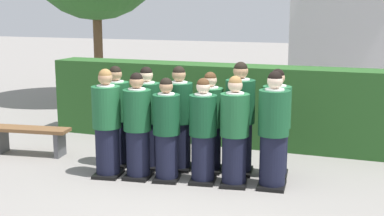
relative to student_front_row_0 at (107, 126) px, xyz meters
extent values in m
plane|color=gray|center=(1.20, 0.19, -0.78)|extent=(60.00, 60.00, 0.00)
cylinder|color=black|center=(0.00, 0.00, -0.40)|extent=(0.36, 0.36, 0.76)
cube|color=black|center=(0.00, 0.00, -0.76)|extent=(0.45, 0.52, 0.05)
cylinder|color=#1E5B33|center=(0.00, 0.00, 0.29)|extent=(0.43, 0.43, 0.62)
cylinder|color=white|center=(0.00, 0.00, 0.60)|extent=(0.26, 0.26, 0.03)
cube|color=#236038|center=(-0.03, 0.20, 0.41)|extent=(0.04, 0.02, 0.27)
sphere|color=tan|center=(0.00, 0.00, 0.72)|extent=(0.21, 0.21, 0.21)
sphere|color=olive|center=(0.00, 0.00, 0.76)|extent=(0.20, 0.20, 0.20)
cylinder|color=black|center=(0.47, 0.08, -0.41)|extent=(0.35, 0.35, 0.73)
cube|color=black|center=(0.47, 0.08, -0.76)|extent=(0.41, 0.49, 0.05)
cylinder|color=#19512D|center=(0.47, 0.08, 0.26)|extent=(0.42, 0.42, 0.61)
cylinder|color=white|center=(0.47, 0.08, 0.56)|extent=(0.26, 0.26, 0.03)
cube|color=navy|center=(0.45, 0.28, 0.38)|extent=(0.04, 0.02, 0.27)
sphere|color=tan|center=(0.47, 0.08, 0.68)|extent=(0.21, 0.21, 0.21)
sphere|color=black|center=(0.47, 0.08, 0.72)|extent=(0.19, 0.19, 0.19)
cube|color=white|center=(0.44, 0.35, 0.17)|extent=(0.15, 0.02, 0.20)
cylinder|color=black|center=(0.92, 0.13, -0.43)|extent=(0.34, 0.34, 0.71)
cube|color=black|center=(0.92, 0.13, -0.76)|extent=(0.43, 0.49, 0.05)
cylinder|color=#144728|center=(0.92, 0.13, 0.22)|extent=(0.40, 0.40, 0.58)
cylinder|color=white|center=(0.92, 0.13, 0.51)|extent=(0.25, 0.25, 0.03)
cube|color=navy|center=(0.88, 0.31, 0.33)|extent=(0.04, 0.02, 0.26)
sphere|color=tan|center=(0.92, 0.13, 0.63)|extent=(0.20, 0.20, 0.20)
sphere|color=black|center=(0.92, 0.13, 0.66)|extent=(0.18, 0.18, 0.18)
cylinder|color=black|center=(1.45, 0.22, -0.43)|extent=(0.34, 0.34, 0.71)
cube|color=black|center=(1.45, 0.22, -0.76)|extent=(0.42, 0.49, 0.05)
cylinder|color=#144728|center=(1.45, 0.22, 0.22)|extent=(0.40, 0.40, 0.59)
cylinder|color=white|center=(1.45, 0.22, 0.52)|extent=(0.25, 0.25, 0.03)
cube|color=navy|center=(1.42, 0.41, 0.34)|extent=(0.04, 0.02, 0.26)
sphere|color=beige|center=(1.45, 0.22, 0.63)|extent=(0.20, 0.20, 0.20)
sphere|color=#472D19|center=(1.45, 0.22, 0.67)|extent=(0.18, 0.18, 0.18)
cube|color=white|center=(1.41, 0.48, 0.13)|extent=(0.15, 0.03, 0.20)
cylinder|color=black|center=(1.91, 0.26, -0.42)|extent=(0.35, 0.35, 0.73)
cube|color=black|center=(1.91, 0.26, -0.76)|extent=(0.44, 0.51, 0.05)
cylinder|color=#1E5B33|center=(1.91, 0.26, 0.25)|extent=(0.41, 0.41, 0.60)
cylinder|color=white|center=(1.91, 0.26, 0.56)|extent=(0.26, 0.26, 0.03)
cube|color=gold|center=(1.87, 0.45, 0.37)|extent=(0.04, 0.02, 0.27)
sphere|color=beige|center=(1.91, 0.26, 0.68)|extent=(0.21, 0.21, 0.21)
sphere|color=olive|center=(1.91, 0.26, 0.71)|extent=(0.19, 0.19, 0.19)
cylinder|color=black|center=(2.45, 0.35, -0.40)|extent=(0.37, 0.37, 0.77)
cube|color=black|center=(2.45, 0.35, -0.76)|extent=(0.43, 0.51, 0.05)
cylinder|color=#19512D|center=(2.45, 0.35, 0.30)|extent=(0.43, 0.43, 0.63)
cylinder|color=white|center=(2.45, 0.35, 0.63)|extent=(0.27, 0.27, 0.03)
cube|color=gold|center=(2.43, 0.55, 0.43)|extent=(0.04, 0.02, 0.28)
sphere|color=beige|center=(2.45, 0.35, 0.75)|extent=(0.22, 0.22, 0.22)
sphere|color=black|center=(2.45, 0.35, 0.79)|extent=(0.20, 0.20, 0.20)
cylinder|color=black|center=(-0.12, 0.54, -0.41)|extent=(0.36, 0.36, 0.75)
cube|color=black|center=(-0.12, 0.54, -0.76)|extent=(0.43, 0.51, 0.05)
cylinder|color=#1E5B33|center=(-0.12, 0.54, 0.27)|extent=(0.42, 0.42, 0.62)
cylinder|color=white|center=(-0.12, 0.54, 0.59)|extent=(0.26, 0.26, 0.03)
cube|color=#236038|center=(-0.15, 0.74, 0.40)|extent=(0.04, 0.02, 0.27)
sphere|color=tan|center=(-0.12, 0.54, 0.71)|extent=(0.21, 0.21, 0.21)
sphere|color=black|center=(-0.12, 0.54, 0.74)|extent=(0.19, 0.19, 0.19)
cube|color=white|center=(-0.16, 0.81, 0.18)|extent=(0.15, 0.03, 0.20)
cylinder|color=black|center=(0.39, 0.59, -0.41)|extent=(0.36, 0.36, 0.75)
cube|color=black|center=(0.39, 0.59, -0.76)|extent=(0.45, 0.52, 0.05)
cylinder|color=#19512D|center=(0.39, 0.59, 0.27)|extent=(0.42, 0.42, 0.62)
cylinder|color=white|center=(0.39, 0.59, 0.59)|extent=(0.26, 0.26, 0.03)
cube|color=gold|center=(0.35, 0.79, 0.40)|extent=(0.04, 0.02, 0.27)
sphere|color=beige|center=(0.39, 0.59, 0.71)|extent=(0.21, 0.21, 0.21)
sphere|color=black|center=(0.39, 0.59, 0.75)|extent=(0.19, 0.19, 0.19)
cylinder|color=black|center=(0.90, 0.69, -0.40)|extent=(0.36, 0.36, 0.76)
cube|color=black|center=(0.90, 0.69, -0.76)|extent=(0.46, 0.53, 0.05)
cylinder|color=#144728|center=(0.90, 0.69, 0.29)|extent=(0.43, 0.43, 0.62)
cylinder|color=white|center=(0.90, 0.69, 0.60)|extent=(0.26, 0.26, 0.03)
cube|color=#236038|center=(0.86, 0.89, 0.41)|extent=(0.04, 0.02, 0.27)
sphere|color=tan|center=(0.90, 0.69, 0.73)|extent=(0.21, 0.21, 0.21)
sphere|color=black|center=(0.90, 0.69, 0.76)|extent=(0.20, 0.20, 0.20)
cylinder|color=black|center=(1.38, 0.75, -0.42)|extent=(0.34, 0.34, 0.72)
cube|color=black|center=(1.38, 0.75, -0.76)|extent=(0.43, 0.50, 0.05)
cylinder|color=#1E5B33|center=(1.38, 0.75, 0.24)|extent=(0.41, 0.41, 0.59)
cylinder|color=white|center=(1.38, 0.75, 0.54)|extent=(0.25, 0.25, 0.03)
cube|color=gold|center=(1.35, 0.94, 0.35)|extent=(0.04, 0.02, 0.26)
sphere|color=beige|center=(1.38, 0.75, 0.65)|extent=(0.20, 0.20, 0.20)
sphere|color=#472D19|center=(1.38, 0.75, 0.69)|extent=(0.19, 0.19, 0.19)
cube|color=white|center=(1.34, 1.01, 0.15)|extent=(0.15, 0.03, 0.20)
cylinder|color=black|center=(1.84, 0.82, -0.38)|extent=(0.38, 0.38, 0.80)
cube|color=black|center=(1.84, 0.82, -0.76)|extent=(0.46, 0.54, 0.05)
cylinder|color=#144728|center=(1.84, 0.82, 0.34)|extent=(0.45, 0.45, 0.66)
cylinder|color=white|center=(1.84, 0.82, 0.68)|extent=(0.28, 0.28, 0.03)
cube|color=gold|center=(1.81, 1.03, 0.47)|extent=(0.04, 0.02, 0.29)
sphere|color=tan|center=(1.84, 0.82, 0.80)|extent=(0.22, 0.22, 0.22)
sphere|color=black|center=(1.84, 0.82, 0.84)|extent=(0.21, 0.21, 0.21)
cylinder|color=black|center=(2.39, 0.86, -0.40)|extent=(0.36, 0.36, 0.76)
cube|color=black|center=(2.39, 0.86, -0.76)|extent=(0.43, 0.51, 0.05)
cylinder|color=#1E5B33|center=(2.39, 0.86, 0.29)|extent=(0.43, 0.43, 0.62)
cylinder|color=white|center=(2.39, 0.86, 0.60)|extent=(0.26, 0.26, 0.03)
cube|color=gold|center=(2.37, 1.06, 0.41)|extent=(0.04, 0.02, 0.27)
sphere|color=tan|center=(2.39, 0.86, 0.73)|extent=(0.21, 0.21, 0.21)
sphere|color=black|center=(2.39, 0.86, 0.76)|extent=(0.20, 0.20, 0.20)
cube|color=#285623|center=(1.20, 2.51, -0.04)|extent=(7.14, 0.70, 1.48)
cylinder|color=brown|center=(-3.30, 5.49, 0.36)|extent=(0.24, 0.24, 2.29)
cube|color=brown|center=(-1.83, 0.55, -0.33)|extent=(1.44, 0.55, 0.06)
cube|color=#4C4C51|center=(-2.38, 0.47, -0.57)|extent=(0.12, 0.33, 0.42)
cube|color=#4C4C51|center=(-1.29, 0.63, -0.57)|extent=(0.12, 0.33, 0.42)
camera|label=1|loc=(3.76, -6.62, 1.75)|focal=48.11mm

